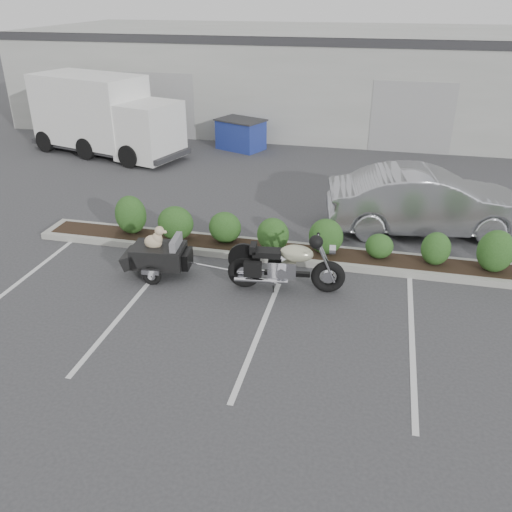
% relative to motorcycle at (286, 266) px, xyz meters
% --- Properties ---
extents(ground, '(90.00, 90.00, 0.00)m').
position_rel_motorcycle_xyz_m(ground, '(-1.37, -0.63, -0.56)').
color(ground, '#38383A').
rests_on(ground, ground).
extents(planter_kerb, '(12.00, 1.00, 0.15)m').
position_rel_motorcycle_xyz_m(planter_kerb, '(-0.37, 1.57, -0.48)').
color(planter_kerb, '#9E9E93').
rests_on(planter_kerb, ground).
extents(building, '(26.00, 10.00, 4.00)m').
position_rel_motorcycle_xyz_m(building, '(-1.37, 16.37, 1.44)').
color(building, '#9EA099').
rests_on(building, ground).
extents(motorcycle, '(2.42, 0.89, 1.39)m').
position_rel_motorcycle_xyz_m(motorcycle, '(0.00, 0.00, 0.00)').
color(motorcycle, black).
rests_on(motorcycle, ground).
extents(pet_trailer, '(1.95, 1.10, 1.15)m').
position_rel_motorcycle_xyz_m(pet_trailer, '(-2.79, 0.02, -0.07)').
color(pet_trailer, black).
rests_on(pet_trailer, ground).
extents(sedan, '(5.13, 2.50, 1.62)m').
position_rel_motorcycle_xyz_m(sedan, '(2.90, 3.76, 0.25)').
color(sedan, '#A0A1A7').
rests_on(sedan, ground).
extents(dumpster, '(2.07, 1.78, 1.15)m').
position_rel_motorcycle_xyz_m(dumpster, '(-3.67, 10.37, 0.03)').
color(dumpster, navy).
rests_on(dumpster, ground).
extents(delivery_truck, '(6.46, 3.59, 2.82)m').
position_rel_motorcycle_xyz_m(delivery_truck, '(-8.35, 8.60, 0.80)').
color(delivery_truck, white).
rests_on(delivery_truck, ground).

